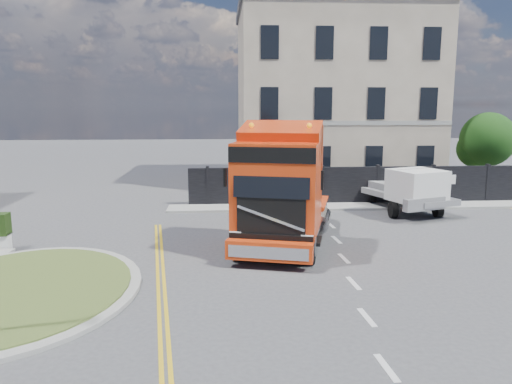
{
  "coord_description": "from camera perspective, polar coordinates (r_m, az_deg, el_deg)",
  "views": [
    {
      "loc": [
        -1.14,
        -16.7,
        5.24
      ],
      "look_at": [
        0.12,
        2.83,
        1.8
      ],
      "focal_mm": 35.0,
      "sensor_mm": 36.0,
      "label": 1
    }
  ],
  "objects": [
    {
      "name": "tree",
      "position": [
        32.79,
        24.67,
        5.23
      ],
      "size": [
        3.2,
        3.2,
        4.8
      ],
      "color": "#382619",
      "rests_on": "ground"
    },
    {
      "name": "georgian_building",
      "position": [
        33.97,
        8.59,
        10.76
      ],
      "size": [
        12.3,
        10.3,
        12.8
      ],
      "color": "#C1B199",
      "rests_on": "ground"
    },
    {
      "name": "pavement_far",
      "position": [
        26.32,
        12.12,
        -1.61
      ],
      "size": [
        20.0,
        1.6,
        0.12
      ],
      "primitive_type": "cube",
      "color": "gray",
      "rests_on": "ground"
    },
    {
      "name": "ground",
      "position": [
        17.54,
        0.21,
        -7.41
      ],
      "size": [
        120.0,
        120.0,
        0.0
      ],
      "primitive_type": "plane",
      "color": "#424244",
      "rests_on": "ground"
    },
    {
      "name": "flatbed_pickup",
      "position": [
        24.98,
        17.33,
        0.24
      ],
      "size": [
        3.87,
        5.93,
        2.26
      ],
      "rotation": [
        0.0,
        0.0,
        0.35
      ],
      "color": "slate",
      "rests_on": "ground"
    },
    {
      "name": "hoarding_fence",
      "position": [
        27.16,
        12.8,
        0.74
      ],
      "size": [
        18.8,
        0.25,
        2.0
      ],
      "color": "black",
      "rests_on": "ground"
    },
    {
      "name": "truck",
      "position": [
        18.14,
        2.91,
        -0.28
      ],
      "size": [
        4.66,
        7.98,
        4.5
      ],
      "rotation": [
        0.0,
        0.0,
        -0.27
      ],
      "color": "black",
      "rests_on": "ground"
    },
    {
      "name": "traffic_island",
      "position": [
        15.77,
        -25.69,
        -10.16
      ],
      "size": [
        6.8,
        6.8,
        0.17
      ],
      "color": "gray",
      "rests_on": "ground"
    }
  ]
}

